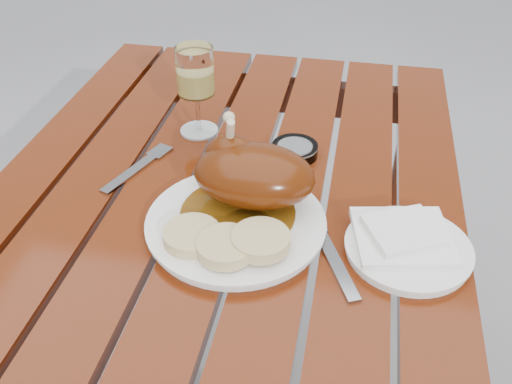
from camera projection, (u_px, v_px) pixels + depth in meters
table at (225, 345)px, 1.17m from camera, size 0.80×1.20×0.75m
dinner_plate at (236, 224)px, 0.88m from camera, size 0.34×0.34×0.02m
roast_duck at (250, 174)px, 0.89m from camera, size 0.21×0.19×0.14m
bread_dumplings at (226, 241)px, 0.82m from camera, size 0.19×0.10×0.03m
wine_glass at (197, 92)px, 1.07m from camera, size 0.09×0.09×0.17m
side_plate at (408, 249)px, 0.84m from camera, size 0.20×0.20×0.02m
napkin at (402, 237)px, 0.84m from camera, size 0.16×0.15×0.01m
ashtray at (295, 150)px, 1.05m from camera, size 0.09×0.09×0.02m
fork at (134, 170)px, 1.01m from camera, size 0.07×0.15×0.01m
knife at (330, 253)px, 0.84m from camera, size 0.10×0.19×0.01m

